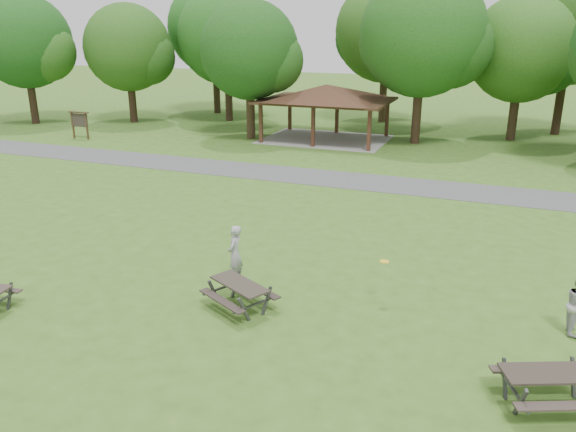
{
  "coord_description": "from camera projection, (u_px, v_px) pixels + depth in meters",
  "views": [
    {
      "loc": [
        7.63,
        -13.0,
        7.49
      ],
      "look_at": [
        1.0,
        4.0,
        1.3
      ],
      "focal_mm": 35.0,
      "sensor_mm": 36.0,
      "label": 1
    }
  ],
  "objects": [
    {
      "name": "frisbee_thrower",
      "position": [
        235.0,
        254.0,
        17.07
      ],
      "size": [
        0.51,
        0.71,
        1.82
      ],
      "primitive_type": "imported",
      "rotation": [
        0.0,
        0.0,
        -1.45
      ],
      "color": "#98989B",
      "rests_on": "ground"
    },
    {
      "name": "tree_row_d",
      "position": [
        251.0,
        53.0,
        37.59
      ],
      "size": [
        6.93,
        6.6,
        9.27
      ],
      "color": "black",
      "rests_on": "ground"
    },
    {
      "name": "tree_deep_c",
      "position": [
        573.0,
        27.0,
        38.55
      ],
      "size": [
        8.82,
        8.4,
        11.9
      ],
      "color": "black",
      "rests_on": "ground"
    },
    {
      "name": "picnic_table_far",
      "position": [
        549.0,
        380.0,
        11.48
      ],
      "size": [
        2.37,
        2.16,
        0.83
      ],
      "color": "black",
      "rests_on": "ground"
    },
    {
      "name": "tree_row_c",
      "position": [
        228.0,
        39.0,
        44.79
      ],
      "size": [
        8.19,
        7.8,
        10.67
      ],
      "color": "black",
      "rests_on": "ground"
    },
    {
      "name": "tree_row_b",
      "position": [
        129.0,
        50.0,
        44.4
      ],
      "size": [
        7.14,
        6.8,
        9.28
      ],
      "color": "black",
      "rests_on": "ground"
    },
    {
      "name": "tree_row_e",
      "position": [
        424.0,
        38.0,
        35.68
      ],
      "size": [
        8.4,
        8.0,
        11.02
      ],
      "color": "black",
      "rests_on": "ground"
    },
    {
      "name": "tree_deep_a",
      "position": [
        215.0,
        30.0,
        48.72
      ],
      "size": [
        8.4,
        8.0,
        11.38
      ],
      "color": "black",
      "rests_on": "ground"
    },
    {
      "name": "tree_deep_b",
      "position": [
        388.0,
        34.0,
        44.08
      ],
      "size": [
        8.4,
        8.0,
        11.13
      ],
      "color": "#332216",
      "rests_on": "ground"
    },
    {
      "name": "tree_row_f",
      "position": [
        523.0,
        52.0,
        37.01
      ],
      "size": [
        7.35,
        7.0,
        9.55
      ],
      "color": "black",
      "rests_on": "ground"
    },
    {
      "name": "picnic_table_middle",
      "position": [
        240.0,
        289.0,
        15.51
      ],
      "size": [
        2.31,
        2.15,
        0.8
      ],
      "color": "#2B251F",
      "rests_on": "ground"
    },
    {
      "name": "pavilion",
      "position": [
        326.0,
        95.0,
        38.07
      ],
      "size": [
        8.6,
        7.01,
        3.76
      ],
      "color": "#362013",
      "rests_on": "ground"
    },
    {
      "name": "ground",
      "position": [
        207.0,
        294.0,
        16.5
      ],
      "size": [
        160.0,
        160.0,
        0.0
      ],
      "primitive_type": "plane",
      "color": "#37601B",
      "rests_on": "ground"
    },
    {
      "name": "notice_board",
      "position": [
        79.0,
        120.0,
        38.84
      ],
      "size": [
        1.6,
        0.3,
        1.88
      ],
      "color": "#362313",
      "rests_on": "ground"
    },
    {
      "name": "tree_row_a",
      "position": [
        26.0,
        44.0,
        43.56
      ],
      "size": [
        7.56,
        7.2,
        9.97
      ],
      "color": "black",
      "rests_on": "ground"
    },
    {
      "name": "asphalt_path",
      "position": [
        340.0,
        179.0,
        28.85
      ],
      "size": [
        120.0,
        3.2,
        0.02
      ],
      "primitive_type": "cube",
      "color": "#48484A",
      "rests_on": "ground"
    },
    {
      "name": "frisbee_in_flight",
      "position": [
        384.0,
        262.0,
        15.56
      ],
      "size": [
        0.32,
        0.32,
        0.02
      ],
      "color": "yellow",
      "rests_on": "ground"
    }
  ]
}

